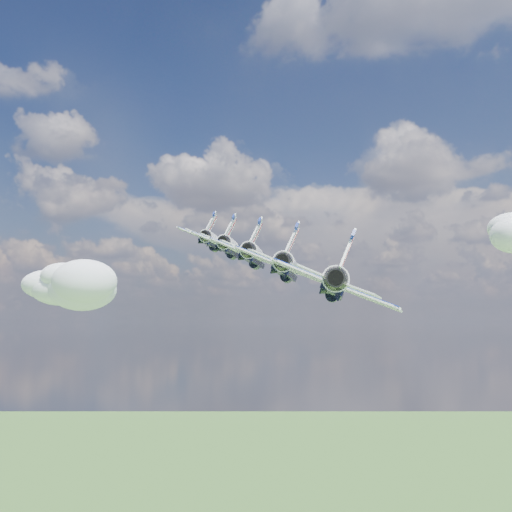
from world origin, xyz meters
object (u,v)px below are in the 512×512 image
at_px(jet_0, 214,241).
at_px(jet_1, 232,248).
at_px(jet_2, 256,256).
at_px(jet_4, 336,284).
at_px(jet_3, 289,267).

height_order(jet_0, jet_1, jet_0).
bearing_deg(jet_2, jet_0, 112.87).
relative_size(jet_1, jet_4, 1.00).
bearing_deg(jet_2, jet_1, 112.87).
xyz_separation_m(jet_2, jet_3, (8.57, -9.51, -2.48)).
xyz_separation_m(jet_1, jet_2, (8.57, -9.51, -2.48)).
height_order(jet_1, jet_2, jet_1).
height_order(jet_0, jet_2, jet_0).
relative_size(jet_0, jet_2, 1.00).
distance_m(jet_1, jet_2, 13.04).
height_order(jet_2, jet_3, jet_2).
xyz_separation_m(jet_0, jet_1, (8.57, -9.51, -2.48)).
relative_size(jet_3, jet_4, 1.00).
bearing_deg(jet_1, jet_0, 112.87).
distance_m(jet_1, jet_4, 39.11).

